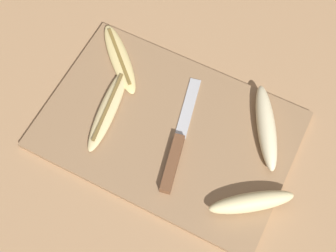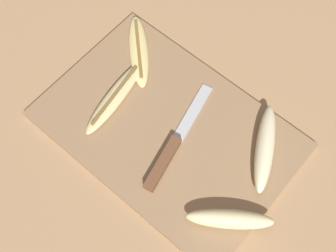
{
  "view_description": "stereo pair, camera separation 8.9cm",
  "coord_description": "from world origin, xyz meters",
  "views": [
    {
      "loc": [
        0.17,
        -0.34,
        0.83
      ],
      "look_at": [
        0.0,
        0.0,
        0.02
      ],
      "focal_mm": 50.0,
      "sensor_mm": 36.0,
      "label": 1
    },
    {
      "loc": [
        0.25,
        -0.29,
        0.83
      ],
      "look_at": [
        0.0,
        0.0,
        0.02
      ],
      "focal_mm": 50.0,
      "sensor_mm": 36.0,
      "label": 2
    }
  ],
  "objects": [
    {
      "name": "banana_soft_right",
      "position": [
        0.2,
        -0.07,
        0.03
      ],
      "size": [
        0.14,
        0.12,
        0.04
      ],
      "rotation": [
        0.0,
        0.0,
        2.21
      ],
      "color": "beige",
      "rests_on": "cutting_board"
    },
    {
      "name": "banana_mellow_near",
      "position": [
        -0.12,
        -0.02,
        0.02
      ],
      "size": [
        0.06,
        0.19,
        0.02
      ],
      "rotation": [
        0.0,
        0.0,
        0.15
      ],
      "color": "beige",
      "rests_on": "cutting_board"
    },
    {
      "name": "cutting_board",
      "position": [
        0.0,
        0.0,
        0.01
      ],
      "size": [
        0.48,
        0.32,
        0.01
      ],
      "color": "#997551",
      "rests_on": "ground_plane"
    },
    {
      "name": "knife",
      "position": [
        0.04,
        -0.04,
        0.02
      ],
      "size": [
        0.07,
        0.24,
        0.02
      ],
      "rotation": [
        0.0,
        0.0,
        0.22
      ],
      "color": "brown",
      "rests_on": "cutting_board"
    },
    {
      "name": "banana_golden_short",
      "position": [
        -0.16,
        0.09,
        0.02
      ],
      "size": [
        0.15,
        0.15,
        0.02
      ],
      "rotation": [
        0.0,
        0.0,
        3.96
      ],
      "color": "#EDD689",
      "rests_on": "cutting_board"
    },
    {
      "name": "banana_bright_far",
      "position": [
        0.17,
        0.08,
        0.03
      ],
      "size": [
        0.12,
        0.17,
        0.04
      ],
      "rotation": [
        0.0,
        0.0,
        0.51
      ],
      "color": "beige",
      "rests_on": "cutting_board"
    },
    {
      "name": "ground_plane",
      "position": [
        0.0,
        0.0,
        0.0
      ],
      "size": [
        4.0,
        4.0,
        0.0
      ],
      "primitive_type": "plane",
      "color": "tan"
    }
  ]
}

